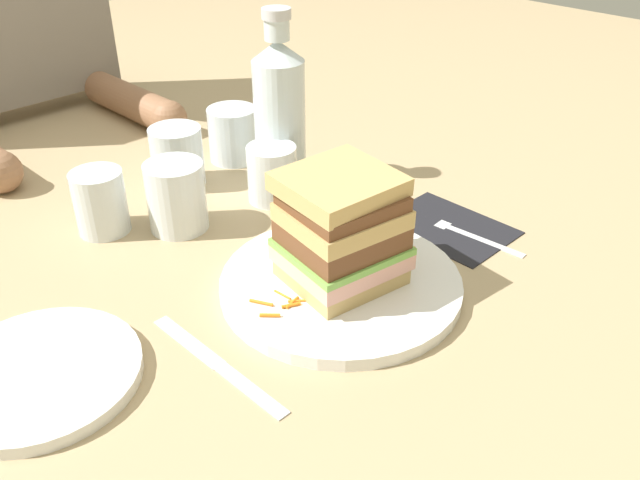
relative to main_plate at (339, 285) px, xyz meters
name	(u,v)px	position (x,y,z in m)	size (l,w,h in m)	color
ground_plane	(323,279)	(0.00, 0.03, -0.01)	(3.00, 3.00, 0.00)	tan
main_plate	(339,285)	(0.00, 0.00, 0.00)	(0.28, 0.28, 0.02)	white
sandwich	(339,232)	(0.00, 0.00, 0.07)	(0.14, 0.13, 0.13)	tan
carrot_shred_0	(291,305)	(-0.07, 0.00, 0.01)	(0.00, 0.00, 0.02)	orange
carrot_shred_1	(300,301)	(-0.06, 0.00, 0.01)	(0.00, 0.00, 0.03)	orange
carrot_shred_2	(283,295)	(-0.07, 0.02, 0.01)	(0.00, 0.00, 0.02)	orange
carrot_shred_3	(264,304)	(-0.09, 0.02, 0.01)	(0.00, 0.00, 0.03)	orange
carrot_shred_4	(292,303)	(-0.07, 0.00, 0.01)	(0.00, 0.00, 0.02)	orange
carrot_shred_5	(270,315)	(-0.10, 0.01, 0.01)	(0.00, 0.00, 0.02)	orange
carrot_shred_6	(398,261)	(0.07, -0.03, 0.01)	(0.00, 0.00, 0.03)	orange
carrot_shred_7	(396,264)	(0.07, -0.03, 0.01)	(0.00, 0.00, 0.02)	orange
carrot_shred_8	(407,257)	(0.09, -0.03, 0.01)	(0.00, 0.00, 0.03)	orange
carrot_shred_9	(388,253)	(0.08, -0.01, 0.01)	(0.00, 0.00, 0.02)	orange
carrot_shred_10	(378,252)	(0.07, 0.00, 0.01)	(0.00, 0.00, 0.02)	orange
carrot_shred_11	(404,250)	(0.10, -0.01, 0.01)	(0.00, 0.00, 0.03)	orange
carrot_shred_12	(381,251)	(0.08, 0.00, 0.01)	(0.00, 0.00, 0.02)	orange
napkin_dark	(448,227)	(0.21, -0.01, -0.01)	(0.12, 0.16, 0.00)	black
fork	(463,230)	(0.21, -0.03, 0.00)	(0.03, 0.17, 0.00)	silver
knife	(221,366)	(-0.18, -0.01, -0.01)	(0.02, 0.20, 0.00)	silver
juice_glass	(272,177)	(0.10, 0.22, 0.03)	(0.07, 0.07, 0.08)	white
water_bottle	(279,110)	(0.15, 0.26, 0.10)	(0.07, 0.07, 0.25)	silver
empty_tumbler_0	(233,134)	(0.14, 0.36, 0.03)	(0.08, 0.08, 0.08)	silver
empty_tumbler_1	(176,196)	(-0.04, 0.25, 0.04)	(0.08, 0.08, 0.09)	silver
empty_tumbler_2	(100,202)	(-0.12, 0.31, 0.03)	(0.07, 0.07, 0.08)	silver
empty_tumbler_3	(177,156)	(0.03, 0.35, 0.04)	(0.08, 0.08, 0.09)	silver
side_plate	(40,374)	(-0.31, 0.10, 0.00)	(0.19, 0.19, 0.01)	white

